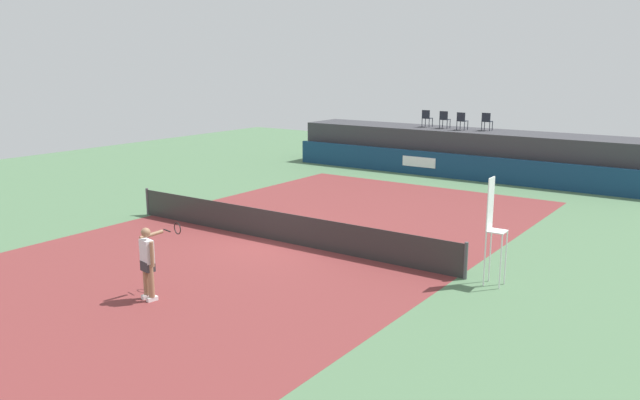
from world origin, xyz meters
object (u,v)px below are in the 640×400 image
(net_post_far, at_px, (466,261))
(tennis_player, at_px, (149,261))
(spectator_chair_left, at_px, (444,119))
(tennis_ball, at_px, (350,254))
(spectator_chair_far_left, at_px, (427,118))
(spectator_chair_right, at_px, (487,121))
(spectator_chair_center, at_px, (462,120))
(umpire_chair, at_px, (493,224))
(net_post_near, at_px, (147,202))

(net_post_far, height_order, tennis_player, tennis_player)
(spectator_chair_left, xyz_separation_m, tennis_ball, (3.94, -15.23, -2.66))
(spectator_chair_far_left, distance_m, spectator_chair_right, 3.23)
(spectator_chair_center, xyz_separation_m, tennis_ball, (2.88, -14.94, -2.66))
(spectator_chair_far_left, distance_m, spectator_chair_left, 1.07)
(spectator_chair_center, xyz_separation_m, umpire_chair, (7.12, -14.99, -1.11))
(spectator_chair_right, height_order, umpire_chair, spectator_chair_right)
(spectator_chair_right, distance_m, net_post_near, 17.13)
(spectator_chair_center, distance_m, net_post_near, 16.27)
(net_post_far, relative_size, tennis_player, 0.56)
(spectator_chair_right, relative_size, tennis_player, 0.50)
(spectator_chair_far_left, xyz_separation_m, spectator_chair_left, (1.06, -0.14, 0.00))
(umpire_chair, distance_m, tennis_player, 8.46)
(spectator_chair_right, xyz_separation_m, tennis_ball, (1.77, -15.41, -2.66))
(spectator_chair_far_left, relative_size, net_post_near, 0.89)
(spectator_chair_far_left, relative_size, tennis_ball, 13.06)
(tennis_ball, bearing_deg, umpire_chair, -0.68)
(spectator_chair_far_left, bearing_deg, spectator_chair_right, 0.69)
(spectator_chair_left, relative_size, umpire_chair, 0.32)
(spectator_chair_right, bearing_deg, spectator_chair_far_left, -179.31)
(spectator_chair_center, xyz_separation_m, spectator_chair_right, (1.11, 0.47, 0.00))
(tennis_player, bearing_deg, spectator_chair_right, 89.35)
(spectator_chair_right, height_order, tennis_ball, spectator_chair_right)
(umpire_chair, xyz_separation_m, tennis_player, (-6.26, -5.66, -0.63))
(umpire_chair, distance_m, net_post_near, 13.11)
(spectator_chair_far_left, height_order, spectator_chair_center, same)
(tennis_ball, bearing_deg, spectator_chair_center, 100.92)
(spectator_chair_left, xyz_separation_m, umpire_chair, (8.19, -15.28, -1.11))
(net_post_near, height_order, tennis_ball, net_post_near)
(spectator_chair_far_left, height_order, spectator_chair_right, same)
(tennis_ball, bearing_deg, spectator_chair_right, 96.56)
(spectator_chair_right, height_order, net_post_near, spectator_chair_right)
(spectator_chair_far_left, relative_size, umpire_chair, 0.32)
(tennis_ball, bearing_deg, net_post_near, -179.69)
(spectator_chair_left, height_order, spectator_chair_right, same)
(spectator_chair_far_left, height_order, tennis_player, spectator_chair_far_left)
(spectator_chair_far_left, xyz_separation_m, tennis_player, (2.99, -21.08, -1.73))
(net_post_near, bearing_deg, net_post_far, 0.00)
(spectator_chair_left, bearing_deg, net_post_near, -107.72)
(spectator_chair_center, height_order, umpire_chair, spectator_chair_center)
(umpire_chair, bearing_deg, spectator_chair_right, 111.26)
(net_post_near, bearing_deg, spectator_chair_far_left, 76.10)
(spectator_chair_left, distance_m, spectator_chair_right, 2.18)
(spectator_chair_left, xyz_separation_m, spectator_chair_right, (2.17, 0.18, 0.00))
(spectator_chair_center, bearing_deg, net_post_far, -66.69)
(spectator_chair_right, xyz_separation_m, net_post_near, (-7.05, -15.46, -2.19))
(spectator_chair_right, distance_m, net_post_far, 16.50)
(spectator_chair_left, bearing_deg, spectator_chair_far_left, 172.23)
(umpire_chair, height_order, tennis_ball, umpire_chair)
(umpire_chair, bearing_deg, spectator_chair_left, 118.19)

